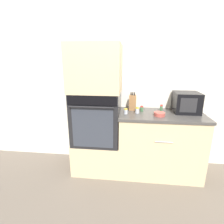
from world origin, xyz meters
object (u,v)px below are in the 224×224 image
Objects in this scene: condiment_jar_back at (142,109)px; condiment_jar_near at (161,108)px; bowl at (159,114)px; condiment_jar_mid at (126,111)px; microwave at (186,102)px; knife_block at (132,103)px; wall_oven at (97,117)px; condiment_jar_far at (137,110)px.

condiment_jar_near is at bearing 10.53° from condiment_jar_back.
condiment_jar_near is 1.14× the size of condiment_jar_back.
bowl is 1.92× the size of condiment_jar_mid.
microwave is 0.74m from knife_block.
wall_oven reaches higher than bowl.
condiment_jar_mid is (-0.09, -0.22, -0.07)m from knife_block.
knife_block is 0.42m from condiment_jar_near.
condiment_jar_back is (-0.61, -0.03, -0.10)m from microwave.
condiment_jar_back is (0.22, 0.15, 0.00)m from condiment_jar_mid.
condiment_jar_back is (0.13, -0.07, -0.07)m from knife_block.
condiment_jar_near is (-0.33, 0.02, -0.09)m from microwave.
wall_oven reaches higher than condiment_jar_back.
microwave is 1.30× the size of knife_block.
condiment_jar_far is at bearing -1.63° from wall_oven.
knife_block is 1.78× the size of bowl.
wall_oven is at bearing 178.37° from condiment_jar_far.
microwave is at bearing -3.05° from knife_block.
condiment_jar_back is at bearing -177.44° from microwave.
wall_oven is 9.63× the size of condiment_jar_mid.
knife_block is at bearing 176.95° from microwave.
microwave is at bearing 5.03° from wall_oven.
bowl is (0.85, -0.11, 0.10)m from wall_oven.
condiment_jar_far is at bearing -156.55° from condiment_jar_near.
wall_oven is 0.65m from condiment_jar_back.
condiment_jar_mid is 0.27m from condiment_jar_back.
condiment_jar_far is at bearing -169.45° from microwave.
condiment_jar_near is 0.54m from condiment_jar_mid.
microwave is 3.70× the size of condiment_jar_near.
condiment_jar_mid is at bearing -145.36° from condiment_jar_back.
condiment_jar_near reaches higher than condiment_jar_mid.
wall_oven is 2.82× the size of knife_block.
knife_block is 3.10× the size of condiment_jar_far.
condiment_jar_near is at bearing 8.34° from wall_oven.
knife_block reaches higher than condiment_jar_near.
bowl is (0.35, -0.26, -0.09)m from knife_block.
bowl is 0.30m from condiment_jar_far.
wall_oven is 1.26m from microwave.
microwave is at bearing -4.37° from condiment_jar_near.
condiment_jar_near is at bearing 22.23° from condiment_jar_mid.
bowl is 1.83× the size of condiment_jar_back.
knife_block is at bearing 143.96° from bowl.
condiment_jar_mid reaches higher than bowl.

